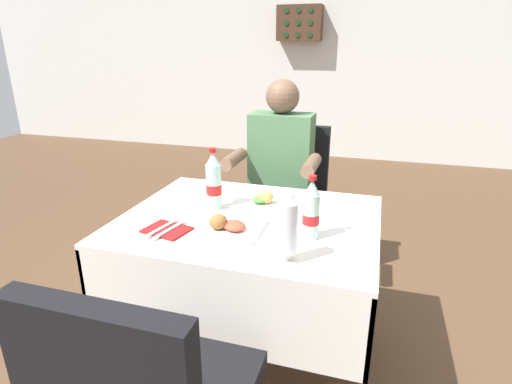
% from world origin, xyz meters
% --- Properties ---
extents(ground_plane, '(11.00, 11.00, 0.00)m').
position_xyz_m(ground_plane, '(0.00, 0.00, 0.00)').
color(ground_plane, brown).
extents(back_wall, '(11.00, 0.12, 2.74)m').
position_xyz_m(back_wall, '(0.00, 4.08, 1.37)').
color(back_wall, silver).
rests_on(back_wall, ground).
extents(main_dining_table, '(1.06, 0.85, 0.75)m').
position_xyz_m(main_dining_table, '(-0.01, -0.01, 0.57)').
color(main_dining_table, white).
rests_on(main_dining_table, ground).
extents(chair_far_diner_seat, '(0.44, 0.50, 0.97)m').
position_xyz_m(chair_far_diner_seat, '(-0.01, 0.81, 0.55)').
color(chair_far_diner_seat, black).
rests_on(chair_far_diner_seat, ground).
extents(seated_diner_far, '(0.50, 0.46, 1.26)m').
position_xyz_m(seated_diner_far, '(-0.06, 0.70, 0.71)').
color(seated_diner_far, '#282D42').
rests_on(seated_diner_far, ground).
extents(plate_near_camera, '(0.22, 0.22, 0.07)m').
position_xyz_m(plate_near_camera, '(-0.04, -0.16, 0.77)').
color(plate_near_camera, white).
rests_on(plate_near_camera, main_dining_table).
extents(plate_far_diner, '(0.24, 0.24, 0.07)m').
position_xyz_m(plate_far_diner, '(-0.00, 0.18, 0.77)').
color(plate_far_diner, white).
rests_on(plate_far_diner, main_dining_table).
extents(beer_glass_left, '(0.07, 0.07, 0.21)m').
position_xyz_m(beer_glass_left, '(0.22, -0.32, 0.86)').
color(beer_glass_left, white).
rests_on(beer_glass_left, main_dining_table).
extents(cola_bottle_primary, '(0.06, 0.06, 0.25)m').
position_xyz_m(cola_bottle_primary, '(0.27, -0.12, 0.86)').
color(cola_bottle_primary, silver).
rests_on(cola_bottle_primary, main_dining_table).
extents(cola_bottle_secondary, '(0.07, 0.07, 0.28)m').
position_xyz_m(cola_bottle_secondary, '(-0.19, 0.05, 0.87)').
color(cola_bottle_secondary, silver).
rests_on(cola_bottle_secondary, main_dining_table).
extents(napkin_cutlery_set, '(0.19, 0.20, 0.01)m').
position_xyz_m(napkin_cutlery_set, '(-0.28, -0.22, 0.75)').
color(napkin_cutlery_set, maroon).
rests_on(napkin_cutlery_set, main_dining_table).
extents(wall_bottle_rack, '(0.56, 0.21, 0.42)m').
position_xyz_m(wall_bottle_rack, '(-0.60, 3.91, 1.71)').
color(wall_bottle_rack, '#472D1E').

